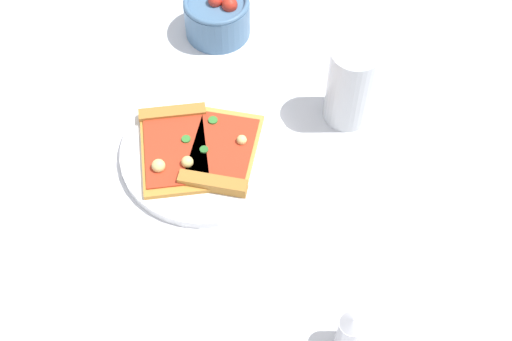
# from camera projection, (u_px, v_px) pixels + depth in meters

# --- Properties ---
(ground_plane) EXTENTS (2.40, 2.40, 0.00)m
(ground_plane) POSITION_uv_depth(u_px,v_px,m) (247.00, 154.00, 1.01)
(ground_plane) COLOR silver
(ground_plane) RESTS_ON ground
(plate) EXTENTS (0.25, 0.25, 0.01)m
(plate) POSITION_uv_depth(u_px,v_px,m) (206.00, 152.00, 1.00)
(plate) COLOR white
(plate) RESTS_ON ground_plane
(pizza_slice_near) EXTENTS (0.18, 0.18, 0.03)m
(pizza_slice_near) POSITION_uv_depth(u_px,v_px,m) (175.00, 145.00, 0.99)
(pizza_slice_near) COLOR gold
(pizza_slice_near) RESTS_ON plate
(pizza_slice_far) EXTENTS (0.17, 0.15, 0.02)m
(pizza_slice_far) POSITION_uv_depth(u_px,v_px,m) (221.00, 156.00, 0.98)
(pizza_slice_far) COLOR gold
(pizza_slice_far) RESTS_ON plate
(salad_bowl) EXTENTS (0.11, 0.11, 0.08)m
(salad_bowl) POSITION_uv_depth(u_px,v_px,m) (218.00, 15.00, 1.12)
(salad_bowl) COLOR #4C7299
(salad_bowl) RESTS_ON ground_plane
(soda_glass) EXTENTS (0.07, 0.07, 0.13)m
(soda_glass) POSITION_uv_depth(u_px,v_px,m) (350.00, 87.00, 1.00)
(soda_glass) COLOR silver
(soda_glass) RESTS_ON ground_plane
(pepper_shaker) EXTENTS (0.03, 0.03, 0.08)m
(pepper_shaker) POSITION_uv_depth(u_px,v_px,m) (350.00, 332.00, 0.81)
(pepper_shaker) COLOR silver
(pepper_shaker) RESTS_ON ground_plane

